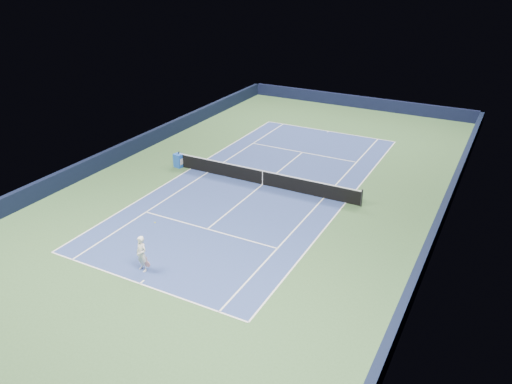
% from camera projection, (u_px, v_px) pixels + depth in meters
% --- Properties ---
extents(ground, '(40.00, 40.00, 0.00)m').
position_uv_depth(ground, '(263.00, 185.00, 31.53)').
color(ground, '#34562F').
rests_on(ground, ground).
extents(wall_far, '(22.00, 0.35, 1.10)m').
position_uv_depth(wall_far, '(358.00, 102.00, 47.09)').
color(wall_far, black).
rests_on(wall_far, ground).
extents(wall_right, '(0.35, 40.00, 1.10)m').
position_uv_depth(wall_right, '(442.00, 215.00, 26.72)').
color(wall_right, black).
rests_on(wall_right, ground).
extents(wall_left, '(0.35, 40.00, 1.10)m').
position_uv_depth(wall_left, '(129.00, 148.00, 35.86)').
color(wall_left, black).
rests_on(wall_left, ground).
extents(court_surface, '(10.97, 23.77, 0.01)m').
position_uv_depth(court_surface, '(263.00, 185.00, 31.53)').
color(court_surface, navy).
rests_on(court_surface, ground).
extents(baseline_far, '(10.97, 0.08, 0.00)m').
position_uv_depth(baseline_far, '(329.00, 131.00, 41.00)').
color(baseline_far, white).
rests_on(baseline_far, ground).
extents(baseline_near, '(10.97, 0.08, 0.00)m').
position_uv_depth(baseline_near, '(140.00, 284.00, 22.05)').
color(baseline_near, white).
rests_on(baseline_near, ground).
extents(sideline_doubles_right, '(0.08, 23.77, 0.00)m').
position_uv_depth(sideline_doubles_right, '(346.00, 203.00, 29.21)').
color(sideline_doubles_right, white).
rests_on(sideline_doubles_right, ground).
extents(sideline_doubles_left, '(0.08, 23.77, 0.00)m').
position_uv_depth(sideline_doubles_left, '(191.00, 169.00, 33.84)').
color(sideline_doubles_left, white).
rests_on(sideline_doubles_left, ground).
extents(sideline_singles_right, '(0.08, 23.77, 0.00)m').
position_uv_depth(sideline_singles_right, '(324.00, 198.00, 29.79)').
color(sideline_singles_right, white).
rests_on(sideline_singles_right, ground).
extents(sideline_singles_left, '(0.08, 23.77, 0.00)m').
position_uv_depth(sideline_singles_left, '(208.00, 172.00, 33.26)').
color(sideline_singles_left, white).
rests_on(sideline_singles_left, ground).
extents(service_line_far, '(8.23, 0.08, 0.00)m').
position_uv_depth(service_line_far, '(302.00, 152.00, 36.63)').
color(service_line_far, white).
rests_on(service_line_far, ground).
extents(service_line_near, '(8.23, 0.08, 0.00)m').
position_uv_depth(service_line_near, '(207.00, 229.00, 26.42)').
color(service_line_near, white).
rests_on(service_line_near, ground).
extents(center_service_line, '(0.08, 12.80, 0.00)m').
position_uv_depth(center_service_line, '(263.00, 184.00, 31.52)').
color(center_service_line, white).
rests_on(center_service_line, ground).
extents(center_mark_far, '(0.08, 0.30, 0.00)m').
position_uv_depth(center_mark_far, '(328.00, 132.00, 40.88)').
color(center_mark_far, white).
rests_on(center_mark_far, ground).
extents(center_mark_near, '(0.08, 0.30, 0.00)m').
position_uv_depth(center_mark_near, '(142.00, 282.00, 22.17)').
color(center_mark_near, white).
rests_on(center_mark_near, ground).
extents(tennis_net, '(12.90, 0.10, 1.07)m').
position_uv_depth(tennis_net, '(263.00, 177.00, 31.31)').
color(tennis_net, black).
rests_on(tennis_net, ground).
extents(sponsor_cube, '(0.64, 0.60, 0.94)m').
position_uv_depth(sponsor_cube, '(179.00, 160.00, 33.97)').
color(sponsor_cube, blue).
rests_on(sponsor_cube, ground).
extents(tennis_player, '(0.84, 1.32, 2.07)m').
position_uv_depth(tennis_player, '(142.00, 254.00, 22.63)').
color(tennis_player, white).
rests_on(tennis_player, ground).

